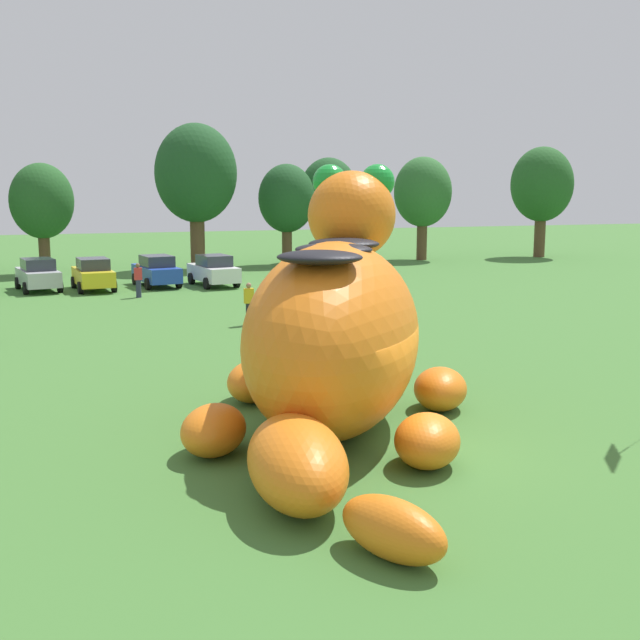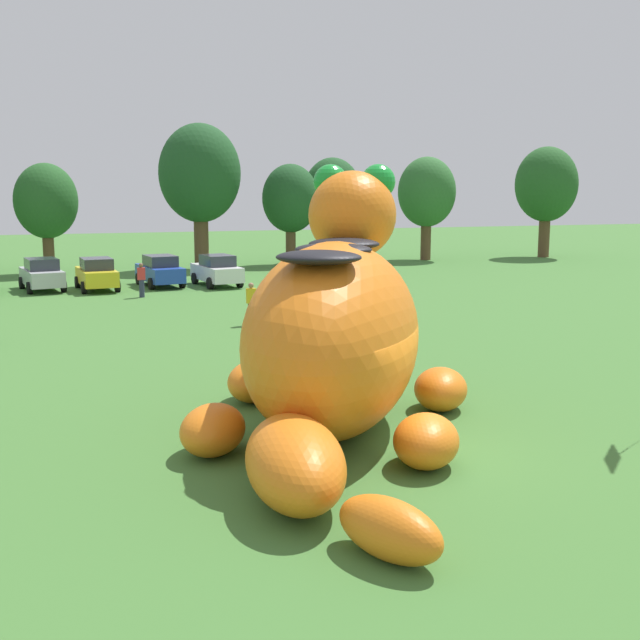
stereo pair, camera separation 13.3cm
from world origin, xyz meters
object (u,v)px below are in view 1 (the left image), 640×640
Objects in this scene: giant_inflatable_creature at (334,335)px; car_blue at (157,271)px; car_yellow at (93,274)px; spectator_mid_field at (249,304)px; car_white at (214,270)px; spectator_near_inflatable at (138,280)px; car_silver at (38,275)px.

giant_inflatable_creature is 2.80× the size of car_blue.
spectator_mid_field is at bearing -66.91° from car_yellow.
car_white reaches higher than spectator_near_inflatable.
car_silver is 1.00× the size of car_blue.
car_blue is 2.53× the size of spectator_near_inflatable.
car_blue is 13.74m from spectator_mid_field.
car_white is (6.43, -0.09, 0.00)m from car_yellow.
spectator_near_inflatable is at bearing 95.38° from giant_inflatable_creature.
spectator_near_inflatable is (-4.40, -3.43, -0.01)m from car_white.
car_silver is at bearing 121.34° from spectator_mid_field.
car_yellow is at bearing -169.47° from car_blue.
car_silver is at bearing 175.19° from car_white.
car_silver is 6.17m from car_blue.
car_yellow is at bearing 98.88° from giant_inflatable_creature.
giant_inflatable_creature is 23.96m from spectator_near_inflatable.
giant_inflatable_creature is 7.11× the size of spectator_near_inflatable.
giant_inflatable_creature reaches higher than spectator_near_inflatable.
car_silver and car_blue have the same top height.
giant_inflatable_creature is at bearing -94.97° from spectator_mid_field.
spectator_near_inflatable is 10.05m from spectator_mid_field.
car_yellow is at bearing -13.80° from car_silver.
giant_inflatable_creature is 2.81× the size of car_white.
spectator_mid_field is at bearing -58.66° from car_silver.
car_white is at bearing 85.48° from giant_inflatable_creature.
car_blue is (6.17, -0.05, 0.00)m from car_silver.
spectator_near_inflatable is (-2.24, 23.82, -1.39)m from giant_inflatable_creature.
car_blue reaches higher than spectator_near_inflatable.
car_white is 2.53× the size of spectator_near_inflatable.
giant_inflatable_creature is at bearing -75.88° from car_silver.
spectator_mid_field is (5.52, -12.95, -0.01)m from car_yellow.
spectator_near_inflatable is at bearing -142.05° from car_white.
car_silver and car_white have the same top height.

